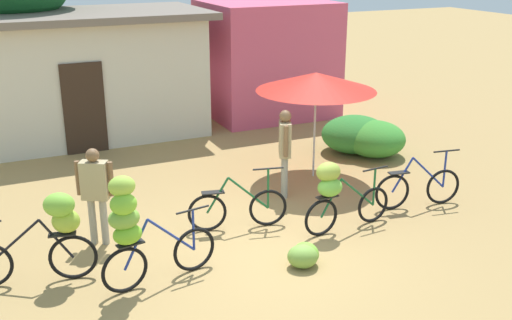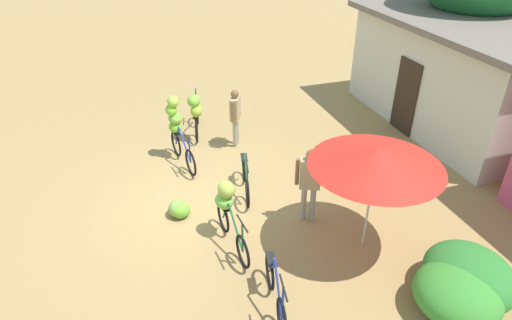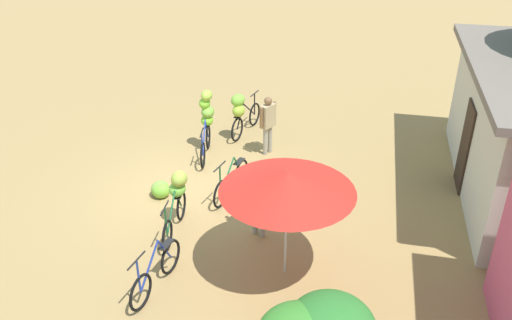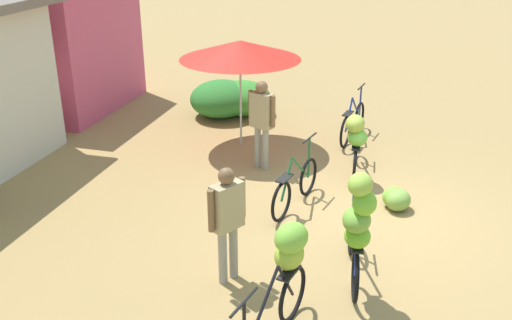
{
  "view_description": "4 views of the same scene",
  "coord_description": "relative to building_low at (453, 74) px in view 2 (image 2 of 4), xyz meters",
  "views": [
    {
      "loc": [
        -3.51,
        -7.31,
        4.32
      ],
      "look_at": [
        0.32,
        1.01,
        1.13
      ],
      "focal_mm": 42.93,
      "sensor_mm": 36.0,
      "label": 1
    },
    {
      "loc": [
        7.63,
        -1.3,
        5.64
      ],
      "look_at": [
        0.55,
        1.06,
        1.13
      ],
      "focal_mm": 30.81,
      "sensor_mm": 36.0,
      "label": 2
    },
    {
      "loc": [
        9.84,
        3.69,
        6.49
      ],
      "look_at": [
        -0.14,
        1.53,
        0.88
      ],
      "focal_mm": 37.77,
      "sensor_mm": 36.0,
      "label": 3
    },
    {
      "loc": [
        -7.86,
        -0.56,
        4.23
      ],
      "look_at": [
        0.01,
        1.64,
        0.72
      ],
      "focal_mm": 40.15,
      "sensor_mm": 36.0,
      "label": 4
    }
  ],
  "objects": [
    {
      "name": "bicycle_leftmost",
      "position": [
        -1.41,
        -6.86,
        -0.72
      ],
      "size": [
        1.72,
        0.56,
        1.28
      ],
      "color": "black",
      "rests_on": "ground"
    },
    {
      "name": "market_umbrella",
      "position": [
        3.81,
        -4.79,
        0.43
      ],
      "size": [
        2.31,
        2.31,
        2.08
      ],
      "color": "beige",
      "rests_on": "ground"
    },
    {
      "name": "hedge_bush_front_left",
      "position": [
        5.4,
        -3.84,
        -1.08
      ],
      "size": [
        1.49,
        1.39,
        0.81
      ],
      "primitive_type": "ellipsoid",
      "color": "#2E7B2F",
      "rests_on": "ground"
    },
    {
      "name": "bicycle_by_shop",
      "position": [
        2.85,
        -7.14,
        -0.77
      ],
      "size": [
        1.65,
        0.41,
        1.19
      ],
      "color": "black",
      "rests_on": "ground"
    },
    {
      "name": "person_vendor",
      "position": [
        2.8,
        -5.49,
        -0.49
      ],
      "size": [
        0.34,
        0.54,
        1.62
      ],
      "color": "gray",
      "rests_on": "ground"
    },
    {
      "name": "hedge_bush_front_right",
      "position": [
        5.64,
        -4.26,
        -1.1
      ],
      "size": [
        1.33,
        1.33,
        0.77
      ],
      "primitive_type": "ellipsoid",
      "color": "#3B8B30",
      "rests_on": "ground"
    },
    {
      "name": "person_bystander",
      "position": [
        -0.64,
        -5.99,
        -0.55
      ],
      "size": [
        0.51,
        0.37,
        1.54
      ],
      "color": "gray",
      "rests_on": "ground"
    },
    {
      "name": "banana_pile_on_ground",
      "position": [
        1.87,
        -7.92,
        -1.32
      ],
      "size": [
        0.6,
        0.56,
        0.34
      ],
      "color": "#79A641",
      "rests_on": "ground"
    },
    {
      "name": "bicycle_rightmost",
      "position": [
        4.7,
        -6.89,
        -1.13
      ],
      "size": [
        1.61,
        0.32,
        1.0
      ],
      "color": "black",
      "rests_on": "ground"
    },
    {
      "name": "bicycle_center_loaded",
      "position": [
        1.5,
        -6.39,
        -1.13
      ],
      "size": [
        1.59,
        0.41,
        1.01
      ],
      "color": "black",
      "rests_on": "ground"
    },
    {
      "name": "ground_plane",
      "position": [
        1.5,
        -7.39,
        -1.48
      ],
      "size": [
        60.0,
        60.0,
        0.0
      ],
      "primitive_type": "plane",
      "color": "#A3824D"
    },
    {
      "name": "bicycle_near_pile",
      "position": [
        -0.43,
        -7.52,
        -0.57
      ],
      "size": [
        1.66,
        0.43,
        1.62
      ],
      "color": "black",
      "rests_on": "ground"
    },
    {
      "name": "building_low",
      "position": [
        0.0,
        0.0,
        0.0
      ],
      "size": [
        6.38,
        3.28,
        2.93
      ],
      "color": "beige",
      "rests_on": "ground"
    }
  ]
}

